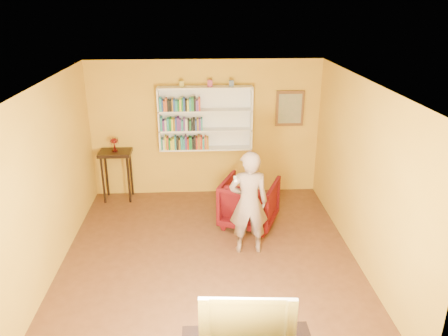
# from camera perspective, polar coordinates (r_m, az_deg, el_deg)

# --- Properties ---
(room_shell) EXTENTS (5.30, 5.80, 2.88)m
(room_shell) POSITION_cam_1_polar(r_m,az_deg,el_deg) (6.42, -2.01, -4.00)
(room_shell) COLOR #4F2D19
(room_shell) RESTS_ON ground
(bookshelf) EXTENTS (1.80, 0.29, 1.23)m
(bookshelf) POSITION_cam_1_polar(r_m,az_deg,el_deg) (8.50, -2.44, 6.53)
(bookshelf) COLOR white
(bookshelf) RESTS_ON room_shell
(books_row_lower) EXTENTS (0.91, 0.19, 0.27)m
(books_row_lower) POSITION_cam_1_polar(r_m,az_deg,el_deg) (8.53, -5.06, 3.28)
(books_row_lower) COLOR teal
(books_row_lower) RESTS_ON bookshelf
(books_row_middle) EXTENTS (0.80, 0.19, 0.26)m
(books_row_middle) POSITION_cam_1_polar(r_m,az_deg,el_deg) (8.42, -5.67, 5.71)
(books_row_middle) COLOR teal
(books_row_middle) RESTS_ON bookshelf
(books_row_upper) EXTENTS (0.77, 0.19, 0.26)m
(books_row_upper) POSITION_cam_1_polar(r_m,az_deg,el_deg) (8.33, -5.68, 8.23)
(books_row_upper) COLOR teal
(books_row_upper) RESTS_ON bookshelf
(ornament_left) EXTENTS (0.08, 0.08, 0.11)m
(ornament_left) POSITION_cam_1_polar(r_m,az_deg,el_deg) (8.30, -5.55, 10.88)
(ornament_left) COLOR #A99B30
(ornament_left) RESTS_ON bookshelf
(ornament_centre) EXTENTS (0.09, 0.09, 0.13)m
(ornament_centre) POSITION_cam_1_polar(r_m,az_deg,el_deg) (8.29, -1.85, 11.00)
(ornament_centre) COLOR #A53755
(ornament_centre) RESTS_ON bookshelf
(ornament_right) EXTENTS (0.08, 0.08, 0.12)m
(ornament_right) POSITION_cam_1_polar(r_m,az_deg,el_deg) (8.31, 0.97, 11.00)
(ornament_right) COLOR slate
(ornament_right) RESTS_ON bookshelf
(framed_painting) EXTENTS (0.55, 0.05, 0.70)m
(framed_painting) POSITION_cam_1_polar(r_m,az_deg,el_deg) (8.68, 8.59, 7.70)
(framed_painting) COLOR brown
(framed_painting) RESTS_ON room_shell
(console_table) EXTENTS (0.61, 0.47, 1.00)m
(console_table) POSITION_cam_1_polar(r_m,az_deg,el_deg) (8.73, -13.94, 1.06)
(console_table) COLOR black
(console_table) RESTS_ON ground
(ruby_lustre) EXTENTS (0.16, 0.16, 0.26)m
(ruby_lustre) POSITION_cam_1_polar(r_m,az_deg,el_deg) (8.62, -14.15, 3.30)
(ruby_lustre) COLOR maroon
(ruby_lustre) RESTS_ON console_table
(armchair) EXTENTS (1.19, 1.20, 0.84)m
(armchair) POSITION_cam_1_polar(r_m,az_deg,el_deg) (7.68, 3.32, -4.47)
(armchair) COLOR #40040C
(armchair) RESTS_ON ground
(person) EXTENTS (0.62, 0.41, 1.67)m
(person) POSITION_cam_1_polar(r_m,az_deg,el_deg) (6.70, 3.24, -4.57)
(person) COLOR #7A6359
(person) RESTS_ON ground
(game_remote) EXTENTS (0.04, 0.15, 0.04)m
(game_remote) POSITION_cam_1_polar(r_m,az_deg,el_deg) (6.15, 1.48, -1.44)
(game_remote) COLOR white
(game_remote) RESTS_ON person
(television) EXTENTS (0.98, 0.20, 0.56)m
(television) POSITION_cam_1_polar(r_m,az_deg,el_deg) (4.67, 3.06, -18.66)
(television) COLOR black
(television) RESTS_ON tv_cabinet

